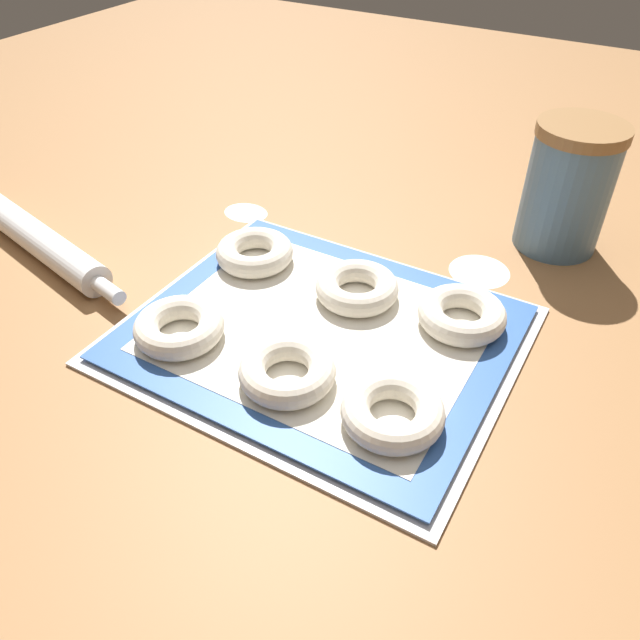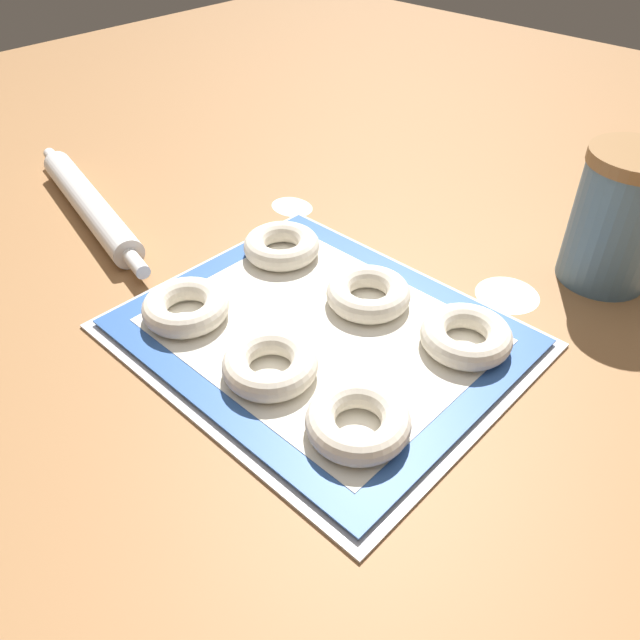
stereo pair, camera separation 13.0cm
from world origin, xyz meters
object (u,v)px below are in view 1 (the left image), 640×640
at_px(bagel_front_center, 285,370).
at_px(bagel_back_center, 357,288).
at_px(baking_tray, 320,334).
at_px(bagel_back_right, 462,314).
at_px(bagel_front_left, 179,327).
at_px(bagel_front_right, 393,412).
at_px(bagel_back_left, 255,252).
at_px(flour_canister, 568,188).
at_px(rolling_pin, 32,235).

bearing_deg(bagel_front_center, bagel_back_center, 90.81).
relative_size(baking_tray, bagel_back_center, 4.29).
bearing_deg(bagel_back_right, baking_tray, -146.27).
bearing_deg(bagel_front_left, bagel_back_center, 50.39).
bearing_deg(bagel_front_right, bagel_back_left, 149.24).
height_order(bagel_back_right, flour_canister, flour_canister).
xyz_separation_m(bagel_front_center, bagel_back_right, (0.13, 0.18, 0.00)).
bearing_deg(bagel_back_left, flour_canister, 38.61).
xyz_separation_m(bagel_front_center, bagel_front_right, (0.12, 0.00, 0.00)).
bearing_deg(bagel_front_left, bagel_front_center, 0.50).
bearing_deg(bagel_front_center, flour_canister, 68.07).
bearing_deg(bagel_front_right, rolling_pin, 174.91).
relative_size(bagel_front_left, bagel_back_center, 1.00).
distance_m(bagel_front_left, bagel_front_center, 0.14).
bearing_deg(bagel_back_right, bagel_back_left, -177.50).
height_order(bagel_front_left, flour_canister, flour_canister).
height_order(baking_tray, bagel_front_center, bagel_front_center).
xyz_separation_m(baking_tray, rolling_pin, (-0.45, -0.04, 0.02)).
distance_m(baking_tray, bagel_back_center, 0.08).
relative_size(bagel_back_center, flour_canister, 0.59).
xyz_separation_m(bagel_front_left, bagel_back_right, (0.27, 0.19, 0.00)).
bearing_deg(baking_tray, bagel_front_right, -33.19).
bearing_deg(bagel_back_center, rolling_pin, -166.02).
height_order(bagel_back_center, bagel_back_right, same).
relative_size(bagel_front_left, bagel_back_left, 1.00).
xyz_separation_m(bagel_front_left, bagel_front_right, (0.27, 0.00, 0.00)).
distance_m(bagel_front_center, flour_canister, 0.48).
bearing_deg(bagel_front_right, bagel_front_left, -178.96).
distance_m(bagel_front_center, bagel_back_left, 0.23).
bearing_deg(bagel_back_center, bagel_back_right, 6.34).
bearing_deg(bagel_front_right, flour_canister, 83.05).
distance_m(bagel_front_center, bagel_back_right, 0.22).
height_order(bagel_front_left, bagel_front_right, same).
xyz_separation_m(bagel_front_left, rolling_pin, (-0.32, 0.06, -0.00)).
bearing_deg(bagel_back_right, flour_canister, 79.42).
height_order(bagel_front_center, flour_canister, flour_canister).
xyz_separation_m(bagel_front_left, bagel_front_center, (0.14, 0.00, 0.00)).
bearing_deg(bagel_front_center, bagel_back_right, 54.94).
distance_m(baking_tray, rolling_pin, 0.45).
bearing_deg(baking_tray, flour_canister, 61.77).
height_order(bagel_front_left, bagel_back_center, same).
bearing_deg(bagel_front_right, baking_tray, 146.81).
xyz_separation_m(bagel_front_center, bagel_back_center, (-0.00, 0.17, 0.00)).
distance_m(bagel_front_center, bagel_front_right, 0.12).
xyz_separation_m(bagel_front_right, rolling_pin, (-0.58, 0.05, -0.00)).
xyz_separation_m(baking_tray, bagel_front_right, (0.13, -0.09, 0.02)).
height_order(bagel_front_left, bagel_back_left, same).
height_order(bagel_front_left, rolling_pin, rolling_pin).
bearing_deg(baking_tray, rolling_pin, -175.48).
distance_m(baking_tray, bagel_front_center, 0.09).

